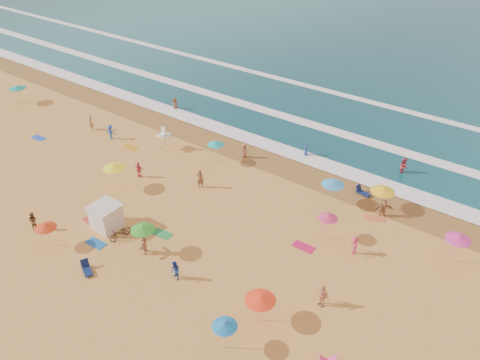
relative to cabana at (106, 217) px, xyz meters
The scene contains 13 objects.
ground 5.43m from the cabana, 52.16° to the left, with size 220.00×220.00×0.00m, color gold.
ocean 88.28m from the cabana, 87.87° to the left, with size 220.00×140.00×0.18m, color #0C4756.
wet_sand 17.06m from the cabana, 78.91° to the left, with size 220.00×220.00×0.00m, color olive.
surf_foam 25.76m from the cabana, 82.69° to the left, with size 200.00×18.70×0.05m.
cabana is the anchor object (origin of this frame).
cabana_roof 1.06m from the cabana, ahead, with size 2.20×2.20×0.12m, color silver.
bicycle 1.99m from the cabana, ahead, with size 0.67×1.92×1.01m, color black.
lifeguard_stand 13.44m from the cabana, 114.03° to the left, with size 1.20×1.20×2.10m, color white, non-canonical shape.
beach_umbrellas 6.18m from the cabana, 46.72° to the left, with size 61.84×25.91×0.77m.
loungers 14.03m from the cabana, ahead, with size 44.42×25.90×0.34m.
towels 2.47m from the cabana, 33.18° to the left, with size 44.76×28.09×0.03m.
popup_tents 24.83m from the cabana, ahead, with size 9.72×12.76×1.20m.
beachgoers 11.00m from the cabana, 61.33° to the left, with size 49.45×27.14×2.08m.
Camera 1 is at (23.16, -21.81, 24.12)m, focal length 35.00 mm.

